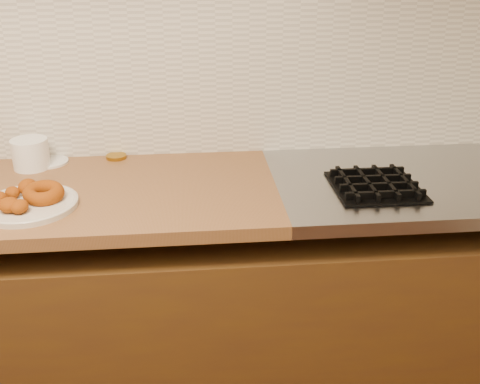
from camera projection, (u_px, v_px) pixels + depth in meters
name	position (u px, v px, depth m)	size (l,w,h in m)	color
wall_back	(111.00, 23.00, 1.82)	(4.00, 0.02, 2.70)	tan
base_cabinet	(127.00, 324.00, 1.93)	(3.60, 0.60, 0.77)	#513311
stovetop	(471.00, 180.00, 1.83)	(1.30, 0.62, 0.04)	#9EA0A5
backsplash	(115.00, 70.00, 1.87)	(3.60, 0.02, 0.60)	silver
burner_grates	(477.00, 181.00, 1.74)	(0.91, 0.26, 0.03)	black
donut_plate	(29.00, 205.00, 1.59)	(0.27, 0.27, 0.02)	beige
ring_donut	(43.00, 193.00, 1.60)	(0.12, 0.12, 0.04)	#95400D
fried_dough_chunks	(15.00, 198.00, 1.57)	(0.12, 0.19, 0.05)	#95400D
plastic_tub	(31.00, 154.00, 1.85)	(0.12, 0.12, 0.10)	white
tub_lid	(49.00, 162.00, 1.91)	(0.13, 0.13, 0.01)	white
brass_jar_lid	(116.00, 157.00, 1.95)	(0.07, 0.07, 0.01)	#A3771D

